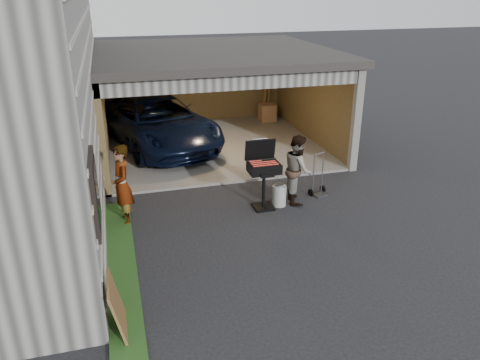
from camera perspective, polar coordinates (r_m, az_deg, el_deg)
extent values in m
plane|color=black|center=(8.59, 1.26, -9.83)|extent=(80.00, 80.00, 0.00)
cube|color=#193814|center=(7.51, -13.75, -15.84)|extent=(0.50, 8.00, 0.06)
cube|color=#605E59|center=(14.47, -3.27, 4.27)|extent=(6.50, 6.00, 0.06)
cube|color=brown|center=(16.91, -5.55, 11.57)|extent=(6.50, 0.15, 2.70)
cube|color=brown|center=(15.07, 8.67, 10.02)|extent=(0.15, 6.00, 2.70)
cube|color=brown|center=(13.82, -16.49, 8.17)|extent=(0.15, 6.00, 2.70)
cube|color=#2D2B28|center=(13.84, -3.53, 15.20)|extent=(6.80, 6.30, 0.20)
cube|color=#474744|center=(11.08, -0.24, 11.85)|extent=(6.50, 0.16, 0.36)
cube|color=beige|center=(12.23, -1.78, 13.36)|extent=(6.00, 2.40, 0.06)
cube|color=#474744|center=(12.51, 13.98, 6.95)|extent=(0.20, 0.18, 2.70)
cube|color=olive|center=(16.21, -13.90, 6.72)|extent=(0.60, 0.50, 0.50)
cube|color=olive|center=(16.09, -14.06, 8.34)|extent=(0.50, 0.45, 0.45)
cube|color=olive|center=(16.95, 3.35, 8.22)|extent=(0.55, 0.50, 0.60)
cube|color=#55361D|center=(17.37, 3.34, 11.43)|extent=(0.24, 0.43, 2.20)
imported|color=black|center=(14.41, -10.12, 6.81)|extent=(3.80, 5.76, 1.47)
imported|color=silver|center=(9.78, -14.19, -0.65)|extent=(0.51, 0.69, 1.71)
imported|color=#4E211E|center=(10.59, 7.05, 1.35)|extent=(0.73, 0.86, 1.57)
cube|color=black|center=(10.48, 2.85, -3.28)|extent=(0.43, 0.43, 0.05)
cylinder|color=black|center=(10.30, 2.90, -1.09)|extent=(0.07, 0.07, 0.87)
cube|color=black|center=(10.11, 2.96, 1.47)|extent=(0.68, 0.47, 0.21)
cube|color=#59595B|center=(10.07, 2.97, 1.94)|extent=(0.62, 0.41, 0.02)
cube|color=black|center=(10.26, 2.47, 3.72)|extent=(0.68, 0.12, 0.47)
cylinder|color=#ADAEAA|center=(10.54, 4.79, -1.90)|extent=(0.41, 0.41, 0.47)
cube|color=#55361D|center=(7.04, -14.70, -14.78)|extent=(0.22, 0.78, 0.86)
cube|color=slate|center=(11.22, 9.74, -1.80)|extent=(0.39, 0.32, 0.04)
cylinder|color=black|center=(11.14, 8.63, -1.53)|extent=(0.10, 0.18, 0.18)
cylinder|color=black|center=(11.39, 10.05, -1.05)|extent=(0.10, 0.18, 0.18)
cylinder|color=slate|center=(10.99, 8.95, 0.66)|extent=(0.03, 0.03, 1.02)
cylinder|color=slate|center=(11.19, 10.03, 0.99)|extent=(0.03, 0.03, 1.02)
cylinder|color=slate|center=(10.92, 9.66, 3.20)|extent=(0.28, 0.13, 0.03)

